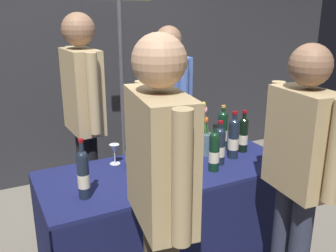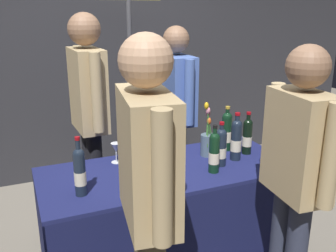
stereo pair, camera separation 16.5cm
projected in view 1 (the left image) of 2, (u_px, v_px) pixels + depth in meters
name	position (u px, v px, depth m)	size (l,w,h in m)	color
back_partition	(89.00, 65.00, 3.97)	(6.59, 0.12, 2.40)	#2D2D33
tasting_table	(168.00, 199.00, 2.60)	(1.70, 0.73, 0.75)	#191E51
featured_wine_bottle	(214.00, 151.00, 2.46)	(0.07, 0.07, 0.32)	black
display_bottle_0	(243.00, 134.00, 2.79)	(0.07, 0.07, 0.32)	black
display_bottle_1	(131.00, 151.00, 2.50)	(0.08, 0.08, 0.29)	black
display_bottle_2	(234.00, 138.00, 2.67)	(0.08, 0.08, 0.35)	#192333
display_bottle_3	(220.00, 145.00, 2.57)	(0.08, 0.08, 0.31)	#192333
display_bottle_4	(223.00, 130.00, 2.85)	(0.08, 0.08, 0.34)	black
display_bottle_5	(83.00, 174.00, 2.10)	(0.07, 0.07, 0.35)	#192333
display_bottle_6	(272.00, 147.00, 2.55)	(0.08, 0.08, 0.31)	black
wine_glass_near_vendor	(114.00, 150.00, 2.57)	(0.07, 0.07, 0.14)	silver
flower_vase	(205.00, 140.00, 2.74)	(0.10, 0.10, 0.40)	slate
vendor_presenter	(169.00, 102.00, 3.30)	(0.23, 0.65, 1.64)	#4C4233
vendor_assistant	(84.00, 107.00, 2.85)	(0.24, 0.58, 1.76)	black
taster_foreground_right	(299.00, 164.00, 2.07)	(0.25, 0.56, 1.62)	#2D3347
taster_foreground_left	(160.00, 183.00, 1.70)	(0.28, 0.63, 1.69)	#4C4233
booth_signpost	(121.00, 67.00, 3.44)	(0.60, 0.04, 2.03)	#47474C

